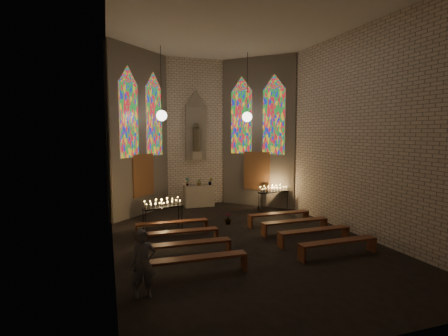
% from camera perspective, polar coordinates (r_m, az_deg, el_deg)
% --- Properties ---
extents(floor, '(12.00, 12.00, 0.00)m').
position_cam_1_polar(floor, '(11.77, 2.68, -11.52)').
color(floor, black).
rests_on(floor, ground).
extents(room, '(8.22, 12.43, 7.00)m').
position_cam_1_polar(room, '(14.43, -2.15, 6.64)').
color(room, beige).
rests_on(room, ground).
extents(altar, '(1.40, 0.60, 1.00)m').
position_cam_1_polar(altar, '(16.71, -4.13, -4.56)').
color(altar, '#B6AC94').
rests_on(altar, ground).
extents(flower_vase_left, '(0.25, 0.21, 0.40)m').
position_cam_1_polar(flower_vase_left, '(16.52, -6.04, -2.24)').
color(flower_vase_left, '#4C723F').
rests_on(flower_vase_left, altar).
extents(flower_vase_center, '(0.38, 0.35, 0.34)m').
position_cam_1_polar(flower_vase_center, '(16.51, -4.03, -2.33)').
color(flower_vase_center, '#4C723F').
rests_on(flower_vase_center, altar).
extents(flower_vase_right, '(0.21, 0.17, 0.35)m').
position_cam_1_polar(flower_vase_right, '(16.66, -2.24, -2.22)').
color(flower_vase_right, '#4C723F').
rests_on(flower_vase_right, altar).
extents(aisle_flower_pot, '(0.25, 0.25, 0.43)m').
position_cam_1_polar(aisle_flower_pot, '(13.52, 0.66, -8.26)').
color(aisle_flower_pot, '#4C723F').
rests_on(aisle_flower_pot, ground).
extents(votive_stand_left, '(1.51, 0.74, 1.08)m').
position_cam_1_polar(votive_stand_left, '(12.70, -9.98, -5.99)').
color(votive_stand_left, black).
rests_on(votive_stand_left, ground).
extents(votive_stand_right, '(1.47, 0.50, 1.06)m').
position_cam_1_polar(votive_stand_right, '(15.97, 8.06, -3.59)').
color(votive_stand_right, black).
rests_on(votive_stand_right, ground).
extents(pew_left_0, '(2.46, 0.39, 0.47)m').
position_cam_1_polar(pew_left_0, '(12.26, -8.46, -9.02)').
color(pew_left_0, '#582B19').
rests_on(pew_left_0, ground).
extents(pew_right_0, '(2.46, 0.39, 0.47)m').
position_cam_1_polar(pew_right_0, '(13.55, 8.95, -7.58)').
color(pew_right_0, '#582B19').
rests_on(pew_right_0, ground).
extents(pew_left_1, '(2.46, 0.39, 0.47)m').
position_cam_1_polar(pew_left_1, '(11.12, -7.35, -10.55)').
color(pew_left_1, '#582B19').
rests_on(pew_left_1, ground).
extents(pew_right_1, '(2.46, 0.39, 0.47)m').
position_cam_1_polar(pew_right_1, '(12.53, 11.52, -8.74)').
color(pew_right_1, '#582B19').
rests_on(pew_right_1, ground).
extents(pew_left_2, '(2.46, 0.39, 0.47)m').
position_cam_1_polar(pew_left_2, '(10.00, -5.97, -12.43)').
color(pew_left_2, '#582B19').
rests_on(pew_left_2, ground).
extents(pew_right_2, '(2.46, 0.39, 0.47)m').
position_cam_1_polar(pew_right_2, '(11.55, 14.55, -10.07)').
color(pew_right_2, '#582B19').
rests_on(pew_right_2, ground).
extents(pew_left_3, '(2.46, 0.39, 0.47)m').
position_cam_1_polar(pew_left_3, '(8.90, -4.21, -14.77)').
color(pew_left_3, '#582B19').
rests_on(pew_left_3, ground).
extents(pew_right_3, '(2.46, 0.39, 0.47)m').
position_cam_1_polar(pew_right_3, '(10.61, 18.16, -11.61)').
color(pew_right_3, '#582B19').
rests_on(pew_right_3, ground).
extents(visitor, '(0.55, 0.37, 1.47)m').
position_cam_1_polar(visitor, '(7.89, -13.06, -14.95)').
color(visitor, '#51515B').
rests_on(visitor, ground).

